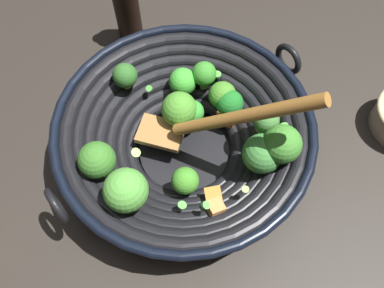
% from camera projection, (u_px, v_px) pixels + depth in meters
% --- Properties ---
extents(ground_plane, '(4.00, 4.00, 0.00)m').
position_uv_depth(ground_plane, '(185.00, 153.00, 0.67)').
color(ground_plane, '#28231E').
extents(wok, '(0.39, 0.40, 0.23)m').
position_uv_depth(wok, '(185.00, 135.00, 0.61)').
color(wok, black).
rests_on(wok, ground).
extents(soy_sauce_bottle, '(0.04, 0.04, 0.17)m').
position_uv_depth(soy_sauce_bottle, '(127.00, 11.00, 0.72)').
color(soy_sauce_bottle, black).
rests_on(soy_sauce_bottle, ground).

